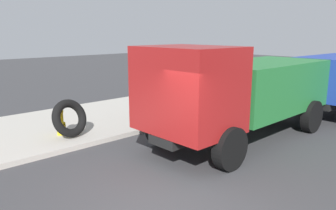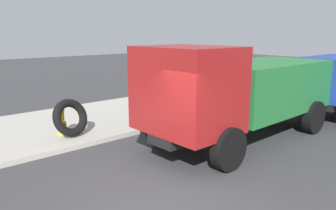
% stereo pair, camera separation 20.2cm
% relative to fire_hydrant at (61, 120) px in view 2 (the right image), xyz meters
% --- Properties ---
extents(ground_plane, '(80.00, 80.00, 0.00)m').
position_rel_fire_hydrant_xyz_m(ground_plane, '(-0.29, -5.26, -0.62)').
color(ground_plane, '#38383A').
extents(sidewalk_curb, '(36.00, 5.00, 0.15)m').
position_rel_fire_hydrant_xyz_m(sidewalk_curb, '(-0.29, 1.24, -0.55)').
color(sidewalk_curb, '#ADA89E').
rests_on(sidewalk_curb, ground).
extents(fire_hydrant, '(0.25, 0.57, 0.89)m').
position_rel_fire_hydrant_xyz_m(fire_hydrant, '(0.00, 0.00, 0.00)').
color(fire_hydrant, yellow).
rests_on(fire_hydrant, sidewalk_curb).
extents(loose_tire, '(1.29, 0.85, 1.21)m').
position_rel_fire_hydrant_xyz_m(loose_tire, '(0.13, -0.41, 0.13)').
color(loose_tire, black).
rests_on(loose_tire, sidewalk_curb).
extents(stop_sign, '(0.76, 0.08, 2.09)m').
position_rel_fire_hydrant_xyz_m(stop_sign, '(3.01, -0.64, 0.98)').
color(stop_sign, gray).
rests_on(stop_sign, sidewalk_curb).
extents(dump_truck_green, '(7.02, 2.85, 3.00)m').
position_rel_fire_hydrant_xyz_m(dump_truck_green, '(4.15, -3.81, 0.99)').
color(dump_truck_green, '#237033').
rests_on(dump_truck_green, ground).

